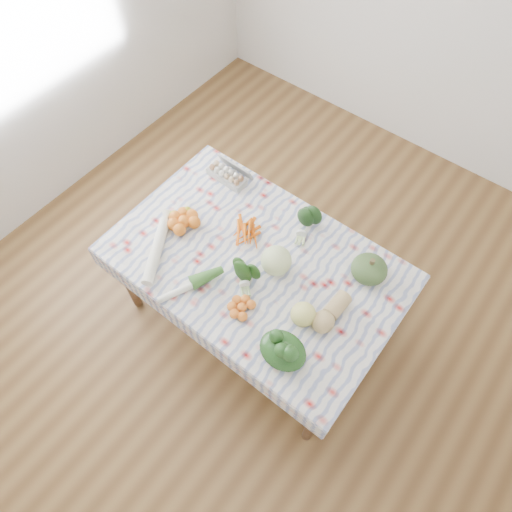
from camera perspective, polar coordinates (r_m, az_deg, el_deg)
ground at (r=3.28m, az=0.00°, el=-7.60°), size 4.50×4.50×0.00m
dining_table at (r=2.68m, az=0.00°, el=-1.60°), size 1.60×1.00×0.75m
tablecloth at (r=2.61m, az=0.00°, el=-0.74°), size 1.66×1.06×0.01m
egg_carton at (r=2.96m, az=-3.69°, el=9.99°), size 0.27×0.11×0.07m
carrot_bunch at (r=2.69m, az=-1.07°, el=2.77°), size 0.24×0.23×0.04m
kale_bunch at (r=2.68m, az=6.00°, el=4.06°), size 0.21×0.20×0.15m
kabocha_squash at (r=2.58m, az=13.97°, el=-1.60°), size 0.22×0.22×0.13m
cabbage at (r=2.51m, az=2.54°, el=-0.58°), size 0.19×0.19×0.17m
butternut_squash at (r=2.42m, az=9.37°, el=-6.93°), size 0.13×0.26×0.12m
orange_cluster at (r=2.75m, az=-9.01°, el=4.31°), size 0.31×0.31×0.08m
broccoli at (r=2.50m, az=-1.66°, el=-2.37°), size 0.21×0.21×0.11m
mandarin_cluster at (r=2.44m, az=-1.80°, el=-6.41°), size 0.19×0.19×0.05m
grapefruit at (r=2.39m, az=5.92°, el=-7.26°), size 0.15×0.15×0.13m
spinach_bag at (r=2.32m, az=3.37°, el=-11.69°), size 0.25×0.20×0.11m
daikon at (r=2.67m, az=-12.36°, el=0.61°), size 0.28×0.42×0.06m
leek at (r=2.53m, az=-8.23°, el=-3.73°), size 0.19×0.36×0.04m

